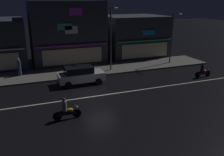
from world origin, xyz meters
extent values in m
plane|color=black|center=(0.00, 0.00, 0.00)|extent=(140.00, 140.00, 0.00)
cube|color=beige|center=(0.00, 0.00, 0.01)|extent=(30.13, 0.16, 0.01)
cube|color=#5B5954|center=(0.00, 7.49, 0.07)|extent=(31.71, 4.51, 0.14)
cube|color=#383A3F|center=(0.00, 12.95, 3.75)|extent=(8.74, 6.31, 7.51)
cube|color=#D83FD8|center=(0.00, 9.67, 2.60)|extent=(8.31, 0.24, 0.12)
cube|color=white|center=(-0.05, 9.73, 4.36)|extent=(1.45, 0.08, 0.88)
cube|color=#33E572|center=(-0.79, 9.73, 4.73)|extent=(1.66, 0.08, 0.72)
cube|color=#D83FD8|center=(0.54, 9.73, 6.35)|extent=(1.47, 0.08, 0.85)
cube|color=beige|center=(0.00, 9.73, 1.30)|extent=(6.99, 0.06, 1.80)
cube|color=#383A3F|center=(9.51, 13.50, 2.76)|extent=(8.25, 7.42, 5.52)
cube|color=#33E572|center=(9.51, 9.67, 2.60)|extent=(7.84, 0.24, 0.12)
cube|color=#268CF2|center=(9.94, 9.73, 3.60)|extent=(1.82, 0.08, 0.66)
cube|color=beige|center=(9.51, 9.73, 1.30)|extent=(6.60, 0.06, 1.80)
cylinder|color=#47494C|center=(3.52, 6.63, 3.57)|extent=(0.16, 0.16, 6.85)
cube|color=#47494C|center=(3.52, 5.93, 6.89)|extent=(0.10, 1.40, 0.10)
ellipsoid|color=#F9E099|center=(3.52, 5.23, 6.81)|extent=(0.44, 0.32, 0.20)
cylinder|color=#47494C|center=(11.53, 7.04, 3.18)|extent=(0.16, 0.16, 6.09)
cube|color=#47494C|center=(11.53, 6.34, 6.13)|extent=(0.10, 1.40, 0.10)
ellipsoid|color=#F9E099|center=(11.53, 5.64, 6.05)|extent=(0.44, 0.32, 0.20)
cylinder|color=#334766|center=(-6.01, 8.04, 0.93)|extent=(0.38, 0.38, 1.58)
sphere|color=tan|center=(-6.01, 8.04, 1.83)|extent=(0.22, 0.22, 0.22)
cube|color=silver|center=(-0.64, 3.59, 0.69)|extent=(4.30, 1.78, 0.76)
cube|color=black|center=(-0.85, 3.59, 1.37)|extent=(2.58, 1.57, 0.60)
cube|color=#F9F2CC|center=(1.47, 4.19, 0.79)|extent=(0.08, 0.20, 0.12)
cube|color=#F9F2CC|center=(1.47, 2.98, 0.79)|extent=(0.08, 0.20, 0.12)
cylinder|color=black|center=(0.78, 4.48, 0.31)|extent=(0.62, 0.20, 0.62)
cylinder|color=black|center=(0.78, 2.70, 0.31)|extent=(0.62, 0.20, 0.62)
cylinder|color=black|center=(-2.05, 4.48, 0.31)|extent=(0.62, 0.20, 0.62)
cylinder|color=black|center=(-2.05, 2.70, 0.31)|extent=(0.62, 0.20, 0.62)
cylinder|color=black|center=(-2.70, -3.14, 0.30)|extent=(0.60, 0.08, 0.60)
cylinder|color=black|center=(-4.00, -3.14, 0.30)|extent=(0.60, 0.10, 0.60)
cube|color=black|center=(-3.35, -3.14, 0.40)|extent=(1.30, 0.14, 0.20)
ellipsoid|color=gold|center=(-3.15, -3.14, 0.62)|extent=(0.44, 0.26, 0.24)
cube|color=black|center=(-3.55, -3.14, 0.55)|extent=(0.56, 0.22, 0.10)
cylinder|color=slate|center=(-2.75, -3.14, 0.85)|extent=(0.03, 0.60, 0.03)
sphere|color=white|center=(-2.66, -3.14, 0.75)|extent=(0.14, 0.14, 0.14)
cylinder|color=gray|center=(-3.50, -3.14, 0.95)|extent=(0.32, 0.32, 0.70)
sphere|color=#333338|center=(-3.50, -3.14, 1.41)|extent=(0.22, 0.22, 0.22)
cylinder|color=black|center=(12.19, 1.08, 0.30)|extent=(0.60, 0.08, 0.60)
cylinder|color=black|center=(10.89, 1.08, 0.30)|extent=(0.60, 0.10, 0.60)
cube|color=black|center=(11.54, 1.08, 0.40)|extent=(1.30, 0.14, 0.20)
ellipsoid|color=red|center=(11.74, 1.08, 0.62)|extent=(0.44, 0.26, 0.24)
cube|color=black|center=(11.34, 1.08, 0.55)|extent=(0.56, 0.22, 0.10)
cylinder|color=slate|center=(12.14, 1.08, 0.85)|extent=(0.03, 0.60, 0.03)
sphere|color=white|center=(12.23, 1.08, 0.75)|extent=(0.14, 0.14, 0.14)
cylinder|color=#232328|center=(11.39, 1.08, 0.95)|extent=(0.32, 0.32, 0.70)
sphere|color=#333338|center=(11.39, 1.08, 1.41)|extent=(0.22, 0.22, 0.22)
cone|color=orange|center=(-0.89, 4.25, 0.28)|extent=(0.36, 0.36, 0.55)
camera|label=1|loc=(-5.94, -17.99, 7.59)|focal=39.26mm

